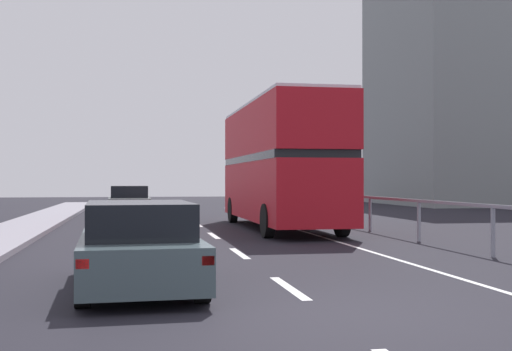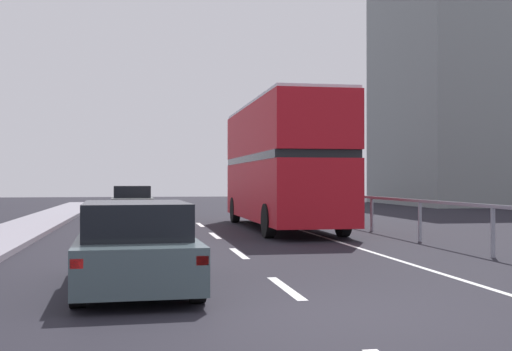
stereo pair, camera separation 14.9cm
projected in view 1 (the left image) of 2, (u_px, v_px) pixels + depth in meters
ground_plane at (325, 317)px, 8.40m from camera, size 74.55×120.00×0.10m
lane_paint_markings at (307, 246)px, 16.86m from camera, size 3.24×46.00×0.01m
bridge_side_railing at (419, 207)px, 18.22m from camera, size 0.10×42.00×1.15m
double_decker_bus_red at (280, 162)px, 22.93m from camera, size 2.57×10.10×4.31m
hatchback_car_near at (139, 247)px, 10.26m from camera, size 1.93×4.32×1.35m
sedan_car_ahead at (129, 202)px, 30.23m from camera, size 1.98×4.32×1.43m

